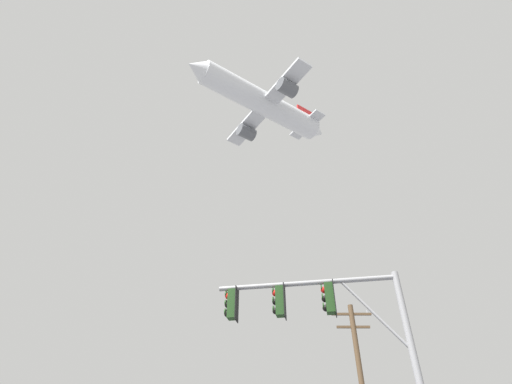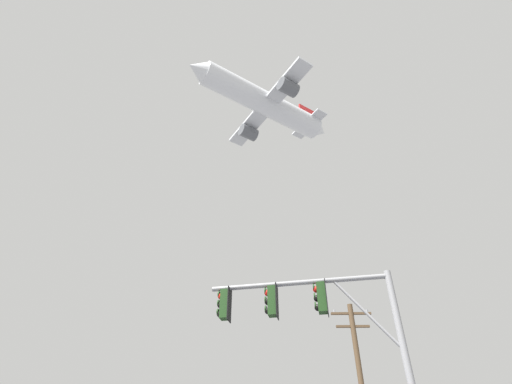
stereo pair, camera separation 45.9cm
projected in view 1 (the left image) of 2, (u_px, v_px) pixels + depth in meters
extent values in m
cylinder|color=gray|center=(303.00, 283.00, 11.77)|extent=(5.37, 1.09, 0.15)
cylinder|color=gray|center=(372.00, 313.00, 10.90)|extent=(1.68, 0.37, 2.14)
cube|color=#193814|center=(231.00, 304.00, 11.78)|extent=(0.31, 0.36, 0.90)
cylinder|color=#193814|center=(232.00, 289.00, 12.08)|extent=(0.05, 0.05, 0.12)
cube|color=black|center=(235.00, 304.00, 11.76)|extent=(0.10, 0.46, 1.04)
sphere|color=red|center=(227.00, 296.00, 11.96)|extent=(0.20, 0.20, 0.20)
cylinder|color=#193814|center=(225.00, 294.00, 12.00)|extent=(0.08, 0.21, 0.21)
sphere|color=black|center=(226.00, 305.00, 11.79)|extent=(0.20, 0.20, 0.20)
cylinder|color=#193814|center=(224.00, 303.00, 11.84)|extent=(0.08, 0.21, 0.21)
sphere|color=black|center=(226.00, 314.00, 11.63)|extent=(0.20, 0.20, 0.20)
cylinder|color=#193814|center=(224.00, 312.00, 11.67)|extent=(0.08, 0.21, 0.21)
cube|color=#193814|center=(279.00, 301.00, 11.57)|extent=(0.31, 0.36, 0.90)
cylinder|color=#193814|center=(278.00, 285.00, 11.87)|extent=(0.05, 0.05, 0.12)
cube|color=black|center=(283.00, 301.00, 11.55)|extent=(0.10, 0.46, 1.04)
sphere|color=red|center=(274.00, 293.00, 11.75)|extent=(0.20, 0.20, 0.20)
cylinder|color=#193814|center=(272.00, 291.00, 11.80)|extent=(0.08, 0.21, 0.21)
sphere|color=black|center=(274.00, 302.00, 11.59)|extent=(0.20, 0.20, 0.20)
cylinder|color=#193814|center=(272.00, 300.00, 11.63)|extent=(0.08, 0.21, 0.21)
sphere|color=black|center=(274.00, 311.00, 11.42)|extent=(0.20, 0.20, 0.20)
cylinder|color=#193814|center=(272.00, 309.00, 11.47)|extent=(0.08, 0.21, 0.21)
cube|color=#193814|center=(328.00, 298.00, 11.37)|extent=(0.31, 0.36, 0.90)
cylinder|color=#193814|center=(326.00, 282.00, 11.67)|extent=(0.05, 0.05, 0.12)
cube|color=black|center=(333.00, 298.00, 11.35)|extent=(0.10, 0.46, 1.04)
sphere|color=red|center=(322.00, 290.00, 11.55)|extent=(0.20, 0.20, 0.20)
cylinder|color=#193814|center=(320.00, 288.00, 11.59)|extent=(0.08, 0.21, 0.21)
sphere|color=black|center=(323.00, 299.00, 11.38)|extent=(0.20, 0.20, 0.20)
cylinder|color=#193814|center=(321.00, 297.00, 11.43)|extent=(0.08, 0.21, 0.21)
sphere|color=black|center=(324.00, 308.00, 11.22)|extent=(0.20, 0.20, 0.20)
cylinder|color=#193814|center=(322.00, 306.00, 11.26)|extent=(0.08, 0.21, 0.21)
cube|color=brown|center=(350.00, 314.00, 20.99)|extent=(2.20, 0.12, 0.12)
cube|color=brown|center=(352.00, 327.00, 20.58)|extent=(1.80, 0.12, 0.12)
cylinder|color=gray|center=(333.00, 312.00, 21.06)|extent=(0.10, 0.10, 0.18)
cylinder|color=gray|center=(366.00, 312.00, 21.07)|extent=(0.10, 0.10, 0.18)
cylinder|color=white|center=(261.00, 103.00, 48.98)|extent=(15.77, 11.99, 3.02)
cone|color=white|center=(196.00, 68.00, 44.70)|extent=(3.32, 3.54, 2.87)
cone|color=white|center=(316.00, 132.00, 53.22)|extent=(3.00, 3.18, 2.57)
cube|color=silver|center=(264.00, 107.00, 48.93)|extent=(10.68, 14.46, 0.34)
cylinder|color=#595B60|center=(286.00, 88.00, 45.39)|extent=(2.83, 2.67, 1.70)
cylinder|color=#595B60|center=(245.00, 132.00, 51.40)|extent=(2.83, 2.67, 1.70)
cube|color=#B21E1E|center=(304.00, 118.00, 53.32)|extent=(2.32, 1.66, 3.58)
cube|color=silver|center=(306.00, 125.00, 52.58)|extent=(4.57, 5.64, 0.19)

